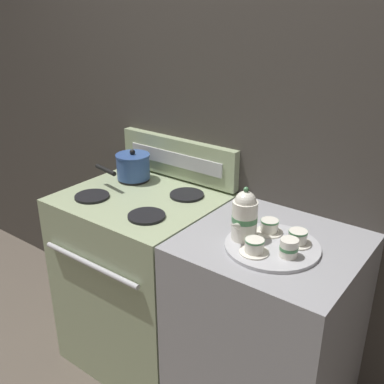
{
  "coord_description": "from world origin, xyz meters",
  "views": [
    {
      "loc": [
        1.02,
        -1.4,
        1.79
      ],
      "look_at": [
        -0.06,
        0.05,
        1.01
      ],
      "focal_mm": 42.0,
      "sensor_mm": 36.0,
      "label": 1
    }
  ],
  "objects_px": {
    "stove": "(144,280)",
    "teacup_left": "(298,237)",
    "serving_tray": "(272,246)",
    "teacup_front": "(254,246)",
    "creamer_jug": "(289,248)",
    "teacup_right": "(269,226)",
    "saucepan": "(133,166)",
    "teapot": "(244,216)"
  },
  "relations": [
    {
      "from": "stove",
      "to": "teacup_left",
      "type": "xyz_separation_m",
      "value": [
        0.79,
        0.01,
        0.51
      ]
    },
    {
      "from": "stove",
      "to": "serving_tray",
      "type": "height_order",
      "value": "serving_tray"
    },
    {
      "from": "stove",
      "to": "teacup_front",
      "type": "bearing_deg",
      "value": -11.49
    },
    {
      "from": "stove",
      "to": "creamer_jug",
      "type": "distance_m",
      "value": 0.96
    },
    {
      "from": "teacup_left",
      "to": "teacup_right",
      "type": "distance_m",
      "value": 0.13
    },
    {
      "from": "teacup_right",
      "to": "teacup_front",
      "type": "xyz_separation_m",
      "value": [
        0.03,
        -0.17,
        0.0
      ]
    },
    {
      "from": "stove",
      "to": "saucepan",
      "type": "distance_m",
      "value": 0.58
    },
    {
      "from": "teapot",
      "to": "teacup_front",
      "type": "relative_size",
      "value": 1.99
    },
    {
      "from": "teacup_right",
      "to": "stove",
      "type": "bearing_deg",
      "value": -177.62
    },
    {
      "from": "teacup_right",
      "to": "creamer_jug",
      "type": "xyz_separation_m",
      "value": [
        0.14,
        -0.12,
        0.01
      ]
    },
    {
      "from": "stove",
      "to": "teacup_right",
      "type": "bearing_deg",
      "value": 2.38
    },
    {
      "from": "teapot",
      "to": "teacup_left",
      "type": "distance_m",
      "value": 0.21
    },
    {
      "from": "teacup_left",
      "to": "stove",
      "type": "bearing_deg",
      "value": -179.09
    },
    {
      "from": "teacup_right",
      "to": "teacup_front",
      "type": "relative_size",
      "value": 1.0
    },
    {
      "from": "teacup_front",
      "to": "teacup_left",
      "type": "bearing_deg",
      "value": 58.12
    },
    {
      "from": "creamer_jug",
      "to": "teacup_front",
      "type": "bearing_deg",
      "value": -153.61
    },
    {
      "from": "stove",
      "to": "serving_tray",
      "type": "bearing_deg",
      "value": -3.96
    },
    {
      "from": "serving_tray",
      "to": "saucepan",
      "type": "bearing_deg",
      "value": 168.16
    },
    {
      "from": "saucepan",
      "to": "creamer_jug",
      "type": "distance_m",
      "value": 1.0
    },
    {
      "from": "teapot",
      "to": "creamer_jug",
      "type": "xyz_separation_m",
      "value": [
        0.19,
        -0.01,
        -0.06
      ]
    },
    {
      "from": "teacup_left",
      "to": "teacup_right",
      "type": "bearing_deg",
      "value": 173.13
    },
    {
      "from": "saucepan",
      "to": "teapot",
      "type": "relative_size",
      "value": 1.27
    },
    {
      "from": "serving_tray",
      "to": "teapot",
      "type": "relative_size",
      "value": 1.67
    },
    {
      "from": "creamer_jug",
      "to": "teacup_right",
      "type": "bearing_deg",
      "value": 140.08
    },
    {
      "from": "serving_tray",
      "to": "teacup_right",
      "type": "bearing_deg",
      "value": 125.65
    },
    {
      "from": "teacup_left",
      "to": "creamer_jug",
      "type": "distance_m",
      "value": 0.1
    },
    {
      "from": "stove",
      "to": "teapot",
      "type": "relative_size",
      "value": 4.43
    },
    {
      "from": "stove",
      "to": "teacup_right",
      "type": "distance_m",
      "value": 0.84
    },
    {
      "from": "teacup_front",
      "to": "saucepan",
      "type": "bearing_deg",
      "value": 162.18
    },
    {
      "from": "teacup_left",
      "to": "creamer_jug",
      "type": "xyz_separation_m",
      "value": [
        0.01,
        -0.1,
        0.01
      ]
    },
    {
      "from": "stove",
      "to": "teacup_left",
      "type": "height_order",
      "value": "teacup_left"
    },
    {
      "from": "saucepan",
      "to": "creamer_jug",
      "type": "relative_size",
      "value": 4.01
    },
    {
      "from": "saucepan",
      "to": "teacup_right",
      "type": "bearing_deg",
      "value": -7.47
    },
    {
      "from": "teacup_front",
      "to": "creamer_jug",
      "type": "xyz_separation_m",
      "value": [
        0.11,
        0.05,
        0.01
      ]
    },
    {
      "from": "stove",
      "to": "teacup_left",
      "type": "distance_m",
      "value": 0.94
    },
    {
      "from": "teapot",
      "to": "teacup_right",
      "type": "xyz_separation_m",
      "value": [
        0.06,
        0.1,
        -0.07
      ]
    },
    {
      "from": "saucepan",
      "to": "teapot",
      "type": "bearing_deg",
      "value": -15.11
    },
    {
      "from": "creamer_jug",
      "to": "stove",
      "type": "bearing_deg",
      "value": 173.76
    },
    {
      "from": "teapot",
      "to": "teacup_left",
      "type": "height_order",
      "value": "teapot"
    },
    {
      "from": "teacup_front",
      "to": "serving_tray",
      "type": "bearing_deg",
      "value": 74.32
    },
    {
      "from": "stove",
      "to": "teapot",
      "type": "height_order",
      "value": "teapot"
    },
    {
      "from": "teacup_left",
      "to": "saucepan",
      "type": "bearing_deg",
      "value": 172.61
    }
  ]
}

